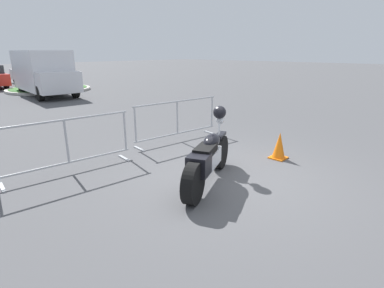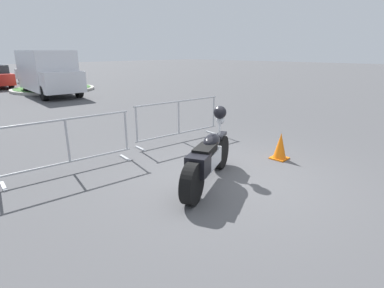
{
  "view_description": "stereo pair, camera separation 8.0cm",
  "coord_description": "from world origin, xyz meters",
  "px_view_note": "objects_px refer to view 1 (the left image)",
  "views": [
    {
      "loc": [
        -4.28,
        -3.04,
        2.29
      ],
      "look_at": [
        -0.45,
        0.56,
        0.65
      ],
      "focal_mm": 28.0,
      "sensor_mm": 36.0,
      "label": 1
    },
    {
      "loc": [
        -4.23,
        -3.1,
        2.29
      ],
      "look_at": [
        -0.45,
        0.56,
        0.65
      ],
      "focal_mm": 28.0,
      "sensor_mm": 36.0,
      "label": 2
    }
  ],
  "objects_px": {
    "crowd_barrier_far": "(177,120)",
    "traffic_cone": "(279,146)",
    "motorcycle": "(208,157)",
    "parked_car_silver": "(33,73)",
    "crowd_barrier_near": "(67,145)",
    "delivery_van": "(44,72)"
  },
  "relations": [
    {
      "from": "parked_car_silver",
      "to": "crowd_barrier_far",
      "type": "bearing_deg",
      "value": 173.57
    },
    {
      "from": "motorcycle",
      "to": "parked_car_silver",
      "type": "distance_m",
      "value": 20.41
    },
    {
      "from": "motorcycle",
      "to": "crowd_barrier_far",
      "type": "distance_m",
      "value": 2.75
    },
    {
      "from": "crowd_barrier_far",
      "to": "traffic_cone",
      "type": "relative_size",
      "value": 4.35
    },
    {
      "from": "crowd_barrier_near",
      "to": "traffic_cone",
      "type": "relative_size",
      "value": 4.35
    },
    {
      "from": "parked_car_silver",
      "to": "traffic_cone",
      "type": "xyz_separation_m",
      "value": [
        -2.22,
        -20.26,
        -0.48
      ]
    },
    {
      "from": "crowd_barrier_near",
      "to": "crowd_barrier_far",
      "type": "xyz_separation_m",
      "value": [
        2.96,
        0.0,
        0.0
      ]
    },
    {
      "from": "crowd_barrier_near",
      "to": "motorcycle",
      "type": "bearing_deg",
      "value": -57.43
    },
    {
      "from": "parked_car_silver",
      "to": "motorcycle",
      "type": "bearing_deg",
      "value": 170.48
    },
    {
      "from": "motorcycle",
      "to": "traffic_cone",
      "type": "bearing_deg",
      "value": -31.9
    },
    {
      "from": "crowd_barrier_near",
      "to": "crowd_barrier_far",
      "type": "bearing_deg",
      "value": 0.0
    },
    {
      "from": "crowd_barrier_far",
      "to": "crowd_barrier_near",
      "type": "bearing_deg",
      "value": 180.0
    },
    {
      "from": "delivery_van",
      "to": "crowd_barrier_near",
      "type": "bearing_deg",
      "value": -14.69
    },
    {
      "from": "parked_car_silver",
      "to": "traffic_cone",
      "type": "relative_size",
      "value": 7.75
    },
    {
      "from": "crowd_barrier_near",
      "to": "parked_car_silver",
      "type": "bearing_deg",
      "value": 71.91
    },
    {
      "from": "delivery_van",
      "to": "motorcycle",
      "type": "bearing_deg",
      "value": -5.6
    },
    {
      "from": "motorcycle",
      "to": "traffic_cone",
      "type": "xyz_separation_m",
      "value": [
        2.06,
        -0.31,
        -0.2
      ]
    },
    {
      "from": "parked_car_silver",
      "to": "delivery_van",
      "type": "bearing_deg",
      "value": 167.88
    },
    {
      "from": "motorcycle",
      "to": "crowd_barrier_near",
      "type": "xyz_separation_m",
      "value": [
        -1.48,
        2.32,
        0.07
      ]
    },
    {
      "from": "crowd_barrier_far",
      "to": "delivery_van",
      "type": "bearing_deg",
      "value": 84.3
    },
    {
      "from": "crowd_barrier_near",
      "to": "delivery_van",
      "type": "distance_m",
      "value": 11.98
    },
    {
      "from": "motorcycle",
      "to": "delivery_van",
      "type": "distance_m",
      "value": 13.83
    }
  ]
}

